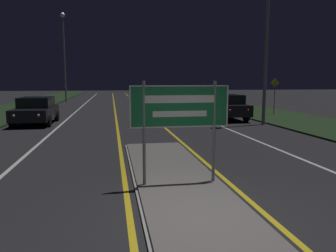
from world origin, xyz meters
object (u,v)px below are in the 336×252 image
at_px(highway_sign, 180,111).
at_px(car_approaching_0, 36,110).
at_px(warning_sign, 275,93).
at_px(streetlight_left_far, 64,45).
at_px(car_receding_0, 225,106).
at_px(car_receding_2, 171,94).
at_px(car_receding_3, 137,92).
at_px(car_receding_1, 195,98).

height_order(highway_sign, car_approaching_0, highway_sign).
height_order(car_approaching_0, warning_sign, warning_sign).
bearing_deg(streetlight_left_far, warning_sign, -48.09).
height_order(car_receding_0, car_receding_2, car_receding_0).
xyz_separation_m(car_receding_3, warning_sign, (7.29, -28.58, 0.82)).
xyz_separation_m(highway_sign, car_approaching_0, (-5.57, 12.04, -0.95)).
xyz_separation_m(car_receding_0, car_receding_3, (-3.16, 30.18, -0.07)).
relative_size(car_receding_0, car_receding_2, 1.10).
height_order(highway_sign, car_receding_2, highway_sign).
bearing_deg(highway_sign, car_receding_2, 80.04).
bearing_deg(car_receding_0, warning_sign, 21.29).
bearing_deg(highway_sign, car_receding_1, 74.55).
relative_size(streetlight_left_far, car_receding_1, 2.16).
relative_size(car_receding_0, car_approaching_0, 1.12).
xyz_separation_m(highway_sign, car_receding_0, (5.53, 12.52, -0.90)).
xyz_separation_m(highway_sign, warning_sign, (9.65, 14.13, -0.15)).
distance_m(highway_sign, streetlight_left_far, 33.23).
height_order(streetlight_left_far, car_receding_0, streetlight_left_far).
distance_m(car_receding_2, car_receding_3, 9.95).
bearing_deg(highway_sign, car_approaching_0, 114.84).
height_order(highway_sign, streetlight_left_far, streetlight_left_far).
relative_size(streetlight_left_far, warning_sign, 4.05).
distance_m(car_receding_1, car_approaching_0, 15.36).
relative_size(highway_sign, car_receding_2, 0.53).
relative_size(highway_sign, warning_sign, 0.92).
bearing_deg(car_approaching_0, car_receding_2, 61.82).
height_order(highway_sign, warning_sign, warning_sign).
bearing_deg(car_receding_0, highway_sign, -113.83).
distance_m(highway_sign, car_receding_2, 33.91).
bearing_deg(warning_sign, car_receding_0, -158.71).
bearing_deg(car_receding_1, car_receding_0, -93.38).
bearing_deg(streetlight_left_far, highway_sign, -78.43).
relative_size(car_receding_1, warning_sign, 1.88).
distance_m(car_receding_2, car_approaching_0, 24.21).
relative_size(streetlight_left_far, car_receding_0, 2.10).
relative_size(car_receding_2, warning_sign, 1.76).
xyz_separation_m(car_receding_2, warning_sign, (3.79, -19.26, 0.85)).
relative_size(car_receding_3, car_approaching_0, 1.02).
xyz_separation_m(car_receding_3, car_approaching_0, (-7.94, -30.66, 0.03)).
xyz_separation_m(car_receding_0, car_approaching_0, (-11.10, -0.48, -0.04)).
bearing_deg(car_approaching_0, warning_sign, 7.80).
bearing_deg(warning_sign, car_receding_2, 101.13).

